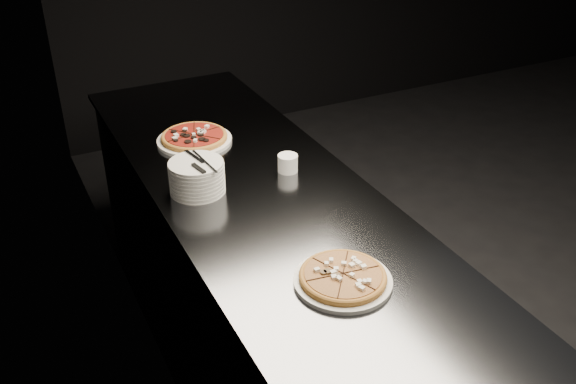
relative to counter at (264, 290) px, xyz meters
name	(u,v)px	position (x,y,z in m)	size (l,w,h in m)	color
wall_left	(147,79)	(-0.37, 0.00, 0.94)	(0.02, 5.00, 2.80)	black
counter	(264,290)	(0.00, 0.00, 0.00)	(0.74, 2.44, 0.92)	#595A60
pizza_mushroom	(343,278)	(-0.02, -0.59, 0.48)	(0.29, 0.29, 0.03)	white
pizza_tomato	(194,138)	(-0.08, 0.48, 0.48)	(0.32, 0.32, 0.04)	white
plate_stack	(197,177)	(-0.21, 0.09, 0.52)	(0.20, 0.20, 0.12)	white
cutlery	(199,163)	(-0.20, 0.08, 0.58)	(0.07, 0.21, 0.01)	silver
ramekin	(288,163)	(0.15, 0.08, 0.49)	(0.08, 0.08, 0.07)	white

